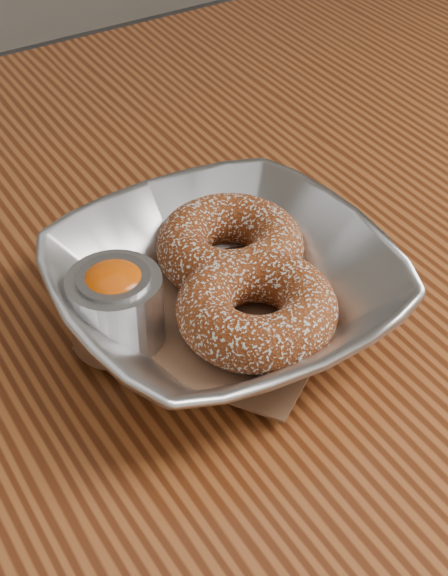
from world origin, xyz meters
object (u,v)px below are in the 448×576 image
donut_back (230,246)px  ramekin (116,305)px  serving_bowl (224,292)px  donut_front (257,309)px  table (233,348)px

donut_back → ramekin: ramekin is taller
serving_bowl → donut_front: 0.03m
serving_bowl → ramekin: ramekin is taller
donut_front → serving_bowl: bearing=107.2°
table → serving_bowl: size_ratio=5.50×
serving_bowl → donut_front: (0.01, -0.03, 0.00)m
serving_bowl → ramekin: bearing=168.3°
serving_bowl → donut_back: bearing=53.7°
table → donut_front: size_ratio=11.61×
ramekin → table: bearing=22.2°
donut_front → ramekin: bearing=152.4°
table → ramekin: size_ratio=20.09×
donut_front → ramekin: size_ratio=1.73×
table → ramekin: (-0.12, -0.05, 0.14)m
serving_bowl → table: bearing=53.1°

